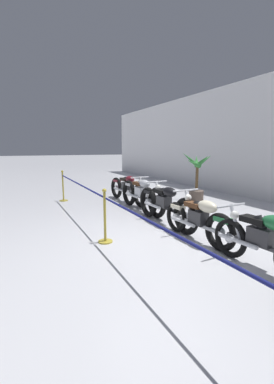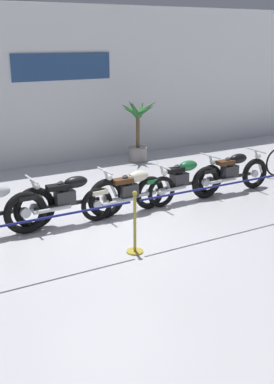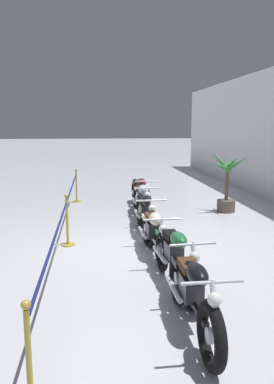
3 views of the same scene
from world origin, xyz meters
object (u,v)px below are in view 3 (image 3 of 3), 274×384
motorcycle_maroon_0 (140,193)px  motorcycle_black_5 (192,295)px  motorcycle_silver_1 (142,201)px  motorcycle_black_2 (145,214)px  motorcycle_cream_3 (153,232)px  stanchion_far_left (70,198)px  stanchion_mid_left (67,228)px  motorcycle_green_4 (175,256)px  potted_palm_left_of_row (227,185)px  stanchion_mid_right (30,380)px

motorcycle_maroon_0 → motorcycle_black_5: size_ratio=1.15×
motorcycle_silver_1 → motorcycle_black_2: motorcycle_silver_1 is taller
motorcycle_cream_3 → stanchion_far_left: size_ratio=0.24×
stanchion_mid_left → motorcycle_green_4: bearing=39.4°
motorcycle_maroon_0 → motorcycle_black_2: bearing=-4.9°
motorcycle_maroon_0 → motorcycle_silver_1: size_ratio=1.00×
motorcycle_maroon_0 → stanchion_far_left: size_ratio=0.27×
motorcycle_black_5 → stanchion_far_left: bearing=-160.4°
motorcycle_silver_1 → potted_palm_left_of_row: 2.54m
motorcycle_maroon_0 → motorcycle_cream_3: (4.01, -0.27, -0.01)m
motorcycle_black_5 → potted_palm_left_of_row: size_ratio=1.25×
motorcycle_maroon_0 → motorcycle_black_5: 6.61m
motorcycle_cream_3 → motorcycle_green_4: (1.29, 0.12, -0.01)m
potted_palm_left_of_row → motorcycle_silver_1: bearing=-76.3°
motorcycle_green_4 → stanchion_mid_right: stanchion_mid_right is taller
motorcycle_cream_3 → potted_palm_left_of_row: 4.23m
motorcycle_green_4 → stanchion_mid_left: (-2.12, -1.74, -0.09)m
motorcycle_black_2 → potted_palm_left_of_row: size_ratio=1.41×
motorcycle_black_2 → motorcycle_black_5: (3.90, 0.01, -0.02)m
stanchion_mid_left → motorcycle_cream_3: bearing=62.9°
motorcycle_cream_3 → motorcycle_green_4: bearing=5.3°
motorcycle_silver_1 → motorcycle_cream_3: (2.73, -0.14, -0.02)m
potted_palm_left_of_row → motorcycle_black_2: bearing=-51.8°
motorcycle_black_2 → stanchion_mid_right: bearing=-18.1°
motorcycle_black_2 → stanchion_far_left: 1.84m
motorcycle_silver_1 → potted_palm_left_of_row: bearing=103.7°
motorcycle_cream_3 → stanchion_far_left: (-2.07, -1.62, 0.26)m
motorcycle_maroon_0 → stanchion_mid_left: size_ratio=2.32×
motorcycle_silver_1 → motorcycle_green_4: size_ratio=1.06×
motorcycle_black_5 → stanchion_mid_left: (-3.42, -1.66, -0.10)m
motorcycle_black_2 → motorcycle_cream_3: motorcycle_black_2 is taller
motorcycle_green_4 → stanchion_mid_right: bearing=-35.2°
potted_palm_left_of_row → motorcycle_maroon_0: bearing=-106.4°
motorcycle_green_4 → potted_palm_left_of_row: potted_palm_left_of_row is taller
motorcycle_cream_3 → stanchion_mid_left: 1.82m
stanchion_mid_left → stanchion_far_left: bearing=180.0°
stanchion_mid_left → motorcycle_maroon_0: bearing=149.4°
potted_palm_left_of_row → motorcycle_black_5: bearing=-23.3°
potted_palm_left_of_row → motorcycle_cream_3: bearing=-37.9°
motorcycle_black_5 → motorcycle_cream_3: bearing=-179.0°
motorcycle_black_2 → stanchion_far_left: stanchion_far_left is taller
motorcycle_cream_3 → motorcycle_green_4: 1.30m
motorcycle_black_5 → stanchion_far_left: (-4.67, -1.66, 0.26)m
stanchion_far_left → stanchion_mid_left: (1.25, 0.00, -0.36)m
potted_palm_left_of_row → stanchion_mid_right: 8.25m
motorcycle_silver_1 → stanchion_far_left: stanchion_far_left is taller
stanchion_mid_right → motorcycle_maroon_0: bearing=166.4°
motorcycle_green_4 → stanchion_far_left: stanchion_far_left is taller
motorcycle_silver_1 → motorcycle_green_4: motorcycle_silver_1 is taller
motorcycle_black_2 → motorcycle_green_4: size_ratio=1.03×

